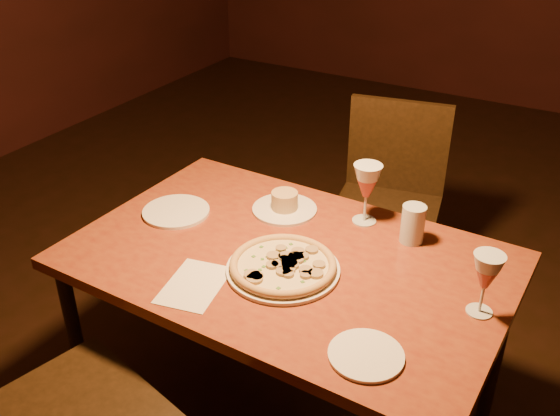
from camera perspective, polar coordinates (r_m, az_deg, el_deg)
The scene contains 10 objects.
dining_table at distance 1.91m, azimuth 0.72°, elevation -5.89°, with size 1.31×0.86×0.69m.
chair_far at distance 2.65m, azimuth 9.93°, elevation 1.02°, with size 0.49×0.49×0.87m.
pizza_plate at distance 1.80m, azimuth 0.28°, elevation -5.29°, with size 0.33×0.33×0.04m.
ramekin_saucer at distance 2.09m, azimuth 0.42°, elevation 0.30°, with size 0.22×0.22×0.07m.
wine_glass_far at distance 2.01m, azimuth 7.88°, elevation 1.29°, with size 0.09×0.09×0.20m, color #AB4747, non-canonical shape.
wine_glass_right at distance 1.69m, azimuth 18.19°, elevation -6.65°, with size 0.08×0.08×0.18m, color #AB4747, non-canonical shape.
water_tumbler at distance 1.95m, azimuth 12.05°, elevation -1.43°, with size 0.07×0.07×0.12m, color #ADB8BD.
side_plate_left at distance 2.11m, azimuth -9.48°, elevation -0.32°, with size 0.22×0.22×0.01m, color silver.
side_plate_near at distance 1.54m, azimuth 7.87°, elevation -13.17°, with size 0.18×0.18×0.01m, color silver.
menu_card at distance 1.77m, azimuth -7.84°, elevation -6.98°, with size 0.15×0.22×0.00m, color beige.
Camera 1 is at (0.46, -1.51, 1.74)m, focal length 40.00 mm.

